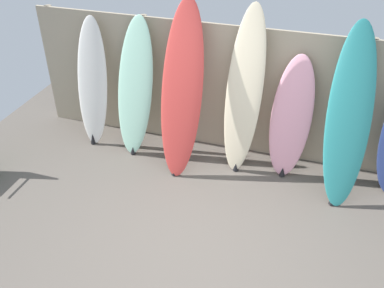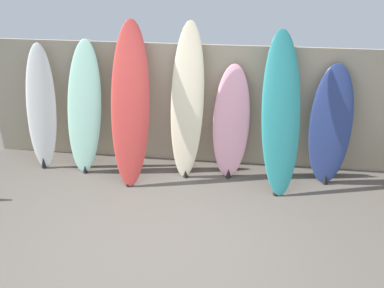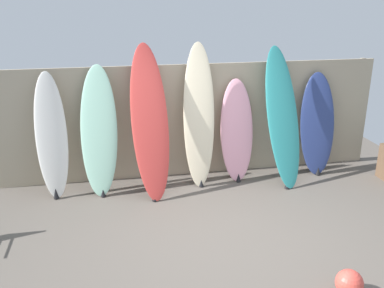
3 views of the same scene
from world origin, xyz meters
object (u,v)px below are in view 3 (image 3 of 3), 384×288
object	(u,v)px
surfboard_white_0	(51,137)
surfboard_cream_3	(199,117)
surfboard_navy_6	(317,124)
beach_ball	(349,283)
surfboard_seafoam_1	(99,132)
surfboard_red_2	(150,123)
surfboard_pink_4	(237,131)
surfboard_teal_5	(283,118)

from	to	relation	value
surfboard_white_0	surfboard_cream_3	world-z (taller)	surfboard_cream_3
surfboard_navy_6	beach_ball	bearing A→B (deg)	-109.80
surfboard_seafoam_1	surfboard_cream_3	xyz separation A→B (m)	(1.48, 0.03, 0.14)
surfboard_red_2	surfboard_navy_6	distance (m)	2.75
surfboard_red_2	beach_ball	size ratio (longest dim) A/B	7.92
surfboard_pink_4	surfboard_navy_6	xyz separation A→B (m)	(1.35, 0.00, 0.03)
surfboard_red_2	surfboard_teal_5	bearing A→B (deg)	0.68
beach_ball	surfboard_navy_6	bearing A→B (deg)	70.20
surfboard_pink_4	beach_ball	size ratio (longest dim) A/B	5.80
surfboard_teal_5	beach_ball	world-z (taller)	surfboard_teal_5
surfboard_cream_3	surfboard_teal_5	xyz separation A→B (m)	(1.27, -0.17, -0.04)
surfboard_seafoam_1	beach_ball	size ratio (longest dim) A/B	6.86
surfboard_white_0	surfboard_teal_5	distance (m)	3.42
surfboard_cream_3	surfboard_navy_6	xyz separation A→B (m)	(1.97, 0.05, -0.25)
surfboard_pink_4	surfboard_cream_3	bearing A→B (deg)	-175.64
surfboard_seafoam_1	surfboard_white_0	bearing A→B (deg)	176.94
surfboard_white_0	beach_ball	world-z (taller)	surfboard_white_0
surfboard_white_0	surfboard_seafoam_1	xyz separation A→B (m)	(0.67, -0.04, 0.04)
surfboard_red_2	surfboard_teal_5	size ratio (longest dim) A/B	1.04
surfboard_seafoam_1	surfboard_teal_5	distance (m)	2.75
surfboard_white_0	surfboard_pink_4	bearing A→B (deg)	0.92
surfboard_white_0	surfboard_navy_6	xyz separation A→B (m)	(4.12, 0.05, -0.07)
surfboard_pink_4	surfboard_teal_5	bearing A→B (deg)	-18.27
surfboard_cream_3	surfboard_white_0	bearing A→B (deg)	179.93
surfboard_seafoam_1	surfboard_navy_6	bearing A→B (deg)	1.38
surfboard_red_2	surfboard_teal_5	world-z (taller)	surfboard_red_2
surfboard_teal_5	surfboard_navy_6	distance (m)	0.76
surfboard_white_0	beach_ball	size ratio (longest dim) A/B	6.58
surfboard_white_0	surfboard_seafoam_1	distance (m)	0.67
surfboard_white_0	surfboard_cream_3	bearing A→B (deg)	-0.07
surfboard_red_2	surfboard_pink_4	size ratio (longest dim) A/B	1.37
surfboard_cream_3	beach_ball	bearing A→B (deg)	-72.83
surfboard_pink_4	beach_ball	world-z (taller)	surfboard_pink_4
surfboard_red_2	beach_ball	xyz separation A→B (m)	(1.66, -2.72, -0.94)
surfboard_navy_6	beach_ball	world-z (taller)	surfboard_navy_6
surfboard_navy_6	beach_ball	size ratio (longest dim) A/B	6.00
surfboard_seafoam_1	beach_ball	xyz separation A→B (m)	(2.38, -2.88, -0.79)
surfboard_seafoam_1	surfboard_red_2	distance (m)	0.76
surfboard_teal_5	beach_ball	size ratio (longest dim) A/B	7.59
surfboard_cream_3	surfboard_pink_4	world-z (taller)	surfboard_cream_3
beach_ball	surfboard_red_2	bearing A→B (deg)	121.32
surfboard_red_2	surfboard_cream_3	world-z (taller)	surfboard_red_2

